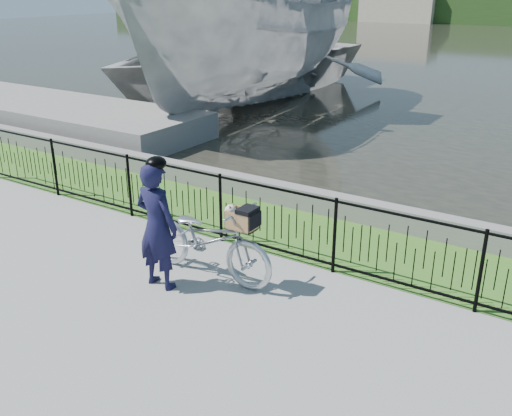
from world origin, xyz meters
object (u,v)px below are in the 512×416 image
Objects in this scene: cyclist at (157,224)px; boat_far at (235,60)px; dock at (51,114)px; boat_near at (250,39)px; bicycle_rig at (208,239)px.

boat_far is at bearing 120.72° from cyclist.
boat_far is (1.42, 7.45, 0.87)m from dock.
boat_near reaches higher than dock.
boat_near reaches higher than boat_far.
boat_near is at bearing -48.31° from boat_far.
cyclist is (9.15, -5.54, 0.57)m from dock.
boat_near is 0.90× the size of boat_far.
cyclist is 11.31m from boat_near.
dock is 7.64m from boat_far.
cyclist is at bearing -63.15° from boat_near.
dock is 0.76× the size of boat_far.
boat_far is (-8.11, 12.40, 0.64)m from bicycle_rig.
cyclist reaches higher than dock.
dock is 10.75m from bicycle_rig.
dock is at bearing 148.79° from cyclist.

